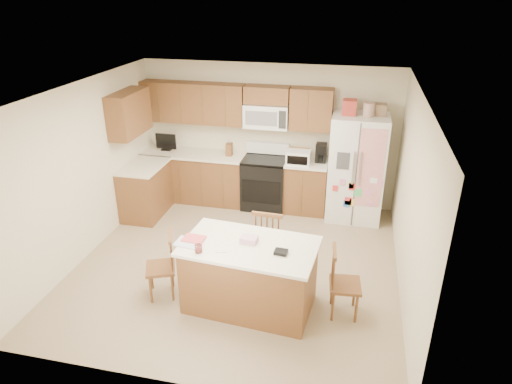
% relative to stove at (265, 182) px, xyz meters
% --- Properties ---
extents(ground, '(4.50, 4.50, 0.00)m').
position_rel_stove_xyz_m(ground, '(0.00, -1.94, -0.47)').
color(ground, '#998164').
rests_on(ground, ground).
extents(room_shell, '(4.60, 4.60, 2.52)m').
position_rel_stove_xyz_m(room_shell, '(0.00, -1.94, 0.97)').
color(room_shell, beige).
rests_on(room_shell, ground).
extents(cabinetry, '(3.36, 1.56, 2.15)m').
position_rel_stove_xyz_m(cabinetry, '(-0.98, -0.15, 0.44)').
color(cabinetry, brown).
rests_on(cabinetry, ground).
extents(stove, '(0.76, 0.65, 1.13)m').
position_rel_stove_xyz_m(stove, '(0.00, 0.00, 0.00)').
color(stove, black).
rests_on(stove, ground).
extents(refrigerator, '(0.90, 0.79, 2.04)m').
position_rel_stove_xyz_m(refrigerator, '(1.57, -0.06, 0.45)').
color(refrigerator, white).
rests_on(refrigerator, ground).
extents(island, '(1.72, 1.07, 0.97)m').
position_rel_stove_xyz_m(island, '(0.39, -2.80, -0.03)').
color(island, brown).
rests_on(island, ground).
extents(windsor_chair_left, '(0.48, 0.49, 0.88)m').
position_rel_stove_xyz_m(windsor_chair_left, '(-0.75, -2.84, -0.06)').
color(windsor_chair_left, brown).
rests_on(windsor_chair_left, ground).
extents(windsor_chair_back, '(0.44, 0.42, 1.00)m').
position_rel_stove_xyz_m(windsor_chair_back, '(0.48, -2.03, -0.00)').
color(windsor_chair_back, brown).
rests_on(windsor_chair_back, ground).
extents(windsor_chair_right, '(0.40, 0.42, 0.90)m').
position_rel_stove_xyz_m(windsor_chair_right, '(1.52, -2.71, -0.05)').
color(windsor_chair_right, brown).
rests_on(windsor_chair_right, ground).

